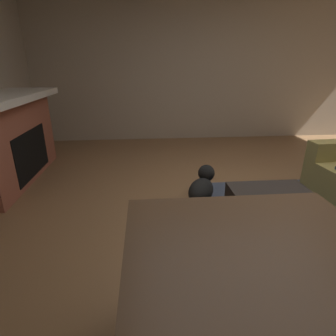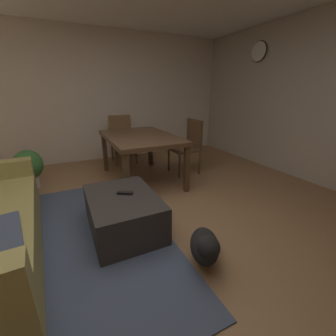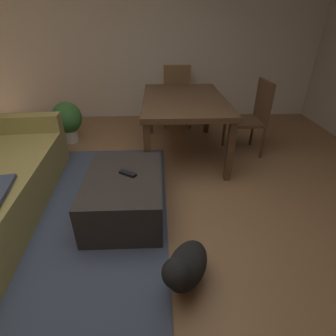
{
  "view_description": "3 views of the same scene",
  "coord_description": "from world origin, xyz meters",
  "px_view_note": "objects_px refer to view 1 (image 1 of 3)",
  "views": [
    {
      "loc": [
        2.08,
        -1.04,
        1.38
      ],
      "look_at": [
        -0.15,
        -0.85,
        0.52
      ],
      "focal_mm": 28.99,
      "sensor_mm": 36.0,
      "label": 1
    },
    {
      "loc": [
        -1.64,
        0.46,
        1.4
      ],
      "look_at": [
        0.54,
        -0.6,
        0.55
      ],
      "focal_mm": 23.65,
      "sensor_mm": 36.0,
      "label": 2
    },
    {
      "loc": [
        -1.55,
        -0.31,
        1.57
      ],
      "look_at": [
        -0.08,
        -0.37,
        0.73
      ],
      "focal_mm": 27.73,
      "sensor_mm": 36.0,
      "label": 3
    }
  ],
  "objects_px": {
    "fireplace": "(5,139)",
    "tv_remote": "(283,206)",
    "ottoman_coffee_table": "(282,228)",
    "small_dog": "(202,187)"
  },
  "relations": [
    {
      "from": "ottoman_coffee_table",
      "to": "small_dog",
      "type": "xyz_separation_m",
      "value": [
        -0.8,
        -0.47,
        -0.0
      ]
    },
    {
      "from": "tv_remote",
      "to": "small_dog",
      "type": "bearing_deg",
      "value": -120.04
    },
    {
      "from": "fireplace",
      "to": "tv_remote",
      "type": "bearing_deg",
      "value": 58.47
    },
    {
      "from": "fireplace",
      "to": "tv_remote",
      "type": "height_order",
      "value": "fireplace"
    },
    {
      "from": "ottoman_coffee_table",
      "to": "tv_remote",
      "type": "xyz_separation_m",
      "value": [
        0.03,
        -0.04,
        0.21
      ]
    },
    {
      "from": "tv_remote",
      "to": "small_dog",
      "type": "xyz_separation_m",
      "value": [
        -0.82,
        -0.43,
        -0.21
      ]
    },
    {
      "from": "ottoman_coffee_table",
      "to": "small_dog",
      "type": "height_order",
      "value": "ottoman_coffee_table"
    },
    {
      "from": "fireplace",
      "to": "ottoman_coffee_table",
      "type": "bearing_deg",
      "value": 59.2
    },
    {
      "from": "small_dog",
      "to": "fireplace",
      "type": "bearing_deg",
      "value": -110.19
    },
    {
      "from": "fireplace",
      "to": "ottoman_coffee_table",
      "type": "distance_m",
      "value": 3.2
    }
  ]
}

